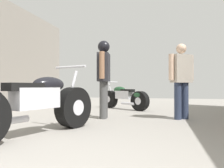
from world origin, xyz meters
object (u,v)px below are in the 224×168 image
Objects in this scene: motorcycle_maroon_cruiser at (33,105)px; mechanic_in_blue at (181,76)px; mechanic_with_helmet at (104,72)px; motorcycle_black_naked at (125,97)px.

mechanic_in_blue is (2.20, 2.22, 0.48)m from motorcycle_maroon_cruiser.
motorcycle_black_naked is at bearing 86.28° from mechanic_with_helmet.
motorcycle_black_naked is 2.13m from mechanic_with_helmet.
mechanic_with_helmet is (0.51, 1.99, 0.60)m from motorcycle_maroon_cruiser.
mechanic_with_helmet is at bearing -172.22° from mechanic_in_blue.
mechanic_in_blue is 0.94× the size of mechanic_with_helmet.
motorcycle_black_naked is 0.95× the size of mechanic_with_helmet.
motorcycle_maroon_cruiser is at bearing -99.07° from motorcycle_black_naked.
motorcycle_maroon_cruiser is 1.27× the size of mechanic_with_helmet.
mechanic_in_blue reaches higher than motorcycle_black_naked.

